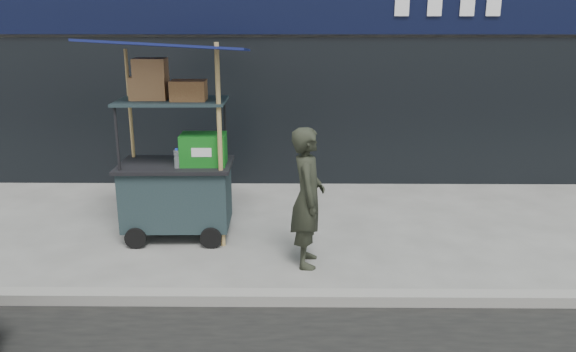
{
  "coord_description": "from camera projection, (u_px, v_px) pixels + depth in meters",
  "views": [
    {
      "loc": [
        0.54,
        -5.18,
        2.76
      ],
      "look_at": [
        0.48,
        1.2,
        0.91
      ],
      "focal_mm": 35.0,
      "sensor_mm": 36.0,
      "label": 1
    }
  ],
  "objects": [
    {
      "name": "ground",
      "position": [
        241.0,
        293.0,
        5.75
      ],
      "size": [
        80.0,
        80.0,
        0.0
      ],
      "primitive_type": "plane",
      "color": "slate",
      "rests_on": "ground"
    },
    {
      "name": "curb",
      "position": [
        239.0,
        298.0,
        5.54
      ],
      "size": [
        80.0,
        0.18,
        0.12
      ],
      "primitive_type": "cube",
      "color": "gray",
      "rests_on": "ground"
    },
    {
      "name": "vendor_cart",
      "position": [
        177.0,
        170.0,
        7.0
      ],
      "size": [
        1.88,
        1.34,
        2.51
      ],
      "rotation": [
        0.0,
        0.0,
        0.02
      ],
      "color": "#1B2C2E",
      "rests_on": "ground"
    },
    {
      "name": "vendor_man",
      "position": [
        308.0,
        198.0,
        6.23
      ],
      "size": [
        0.39,
        0.59,
        1.59
      ],
      "primitive_type": "imported",
      "rotation": [
        0.0,
        0.0,
        1.55
      ],
      "color": "black",
      "rests_on": "ground"
    }
  ]
}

